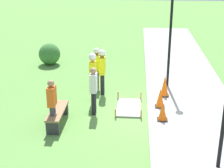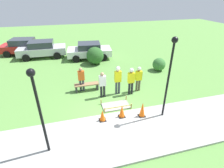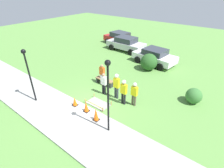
# 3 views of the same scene
# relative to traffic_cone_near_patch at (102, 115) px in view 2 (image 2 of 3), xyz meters

# --- Properties ---
(ground_plane) EXTENTS (60.00, 60.00, 0.00)m
(ground_plane) POSITION_rel_traffic_cone_near_patch_xyz_m (0.50, 0.45, -0.40)
(ground_plane) COLOR #5B8E42
(sidewalk) EXTENTS (28.00, 3.14, 0.10)m
(sidewalk) POSITION_rel_traffic_cone_near_patch_xyz_m (0.50, -1.12, -0.35)
(sidewalk) COLOR #9E9E99
(sidewalk) RESTS_ON ground_plane
(wet_concrete_patch) EXTENTS (1.57, 0.90, 0.32)m
(wet_concrete_patch) POSITION_rel_traffic_cone_near_patch_xyz_m (1.01, 1.10, -0.36)
(wet_concrete_patch) COLOR gray
(wet_concrete_patch) RESTS_ON ground_plane
(traffic_cone_near_patch) EXTENTS (0.34, 0.34, 0.61)m
(traffic_cone_near_patch) POSITION_rel_traffic_cone_near_patch_xyz_m (0.00, 0.00, 0.00)
(traffic_cone_near_patch) COLOR black
(traffic_cone_near_patch) RESTS_ON sidewalk
(traffic_cone_far_patch) EXTENTS (0.34, 0.34, 0.69)m
(traffic_cone_far_patch) POSITION_rel_traffic_cone_near_patch_xyz_m (1.01, 0.02, 0.04)
(traffic_cone_far_patch) COLOR black
(traffic_cone_far_patch) RESTS_ON sidewalk
(traffic_cone_sidewalk_edge) EXTENTS (0.34, 0.34, 0.82)m
(traffic_cone_sidewalk_edge) POSITION_rel_traffic_cone_near_patch_xyz_m (2.02, -0.20, 0.10)
(traffic_cone_sidewalk_edge) COLOR black
(traffic_cone_sidewalk_edge) RESTS_ON sidewalk
(park_bench) EXTENTS (1.57, 0.44, 0.48)m
(park_bench) POSITION_rel_traffic_cone_near_patch_xyz_m (-0.32, 3.35, -0.07)
(park_bench) COLOR #2D2D33
(park_bench) RESTS_ON ground_plane
(worker_supervisor) EXTENTS (0.40, 0.24, 1.68)m
(worker_supervisor) POSITION_rel_traffic_cone_near_patch_xyz_m (2.90, 2.45, 0.59)
(worker_supervisor) COLOR brown
(worker_supervisor) RESTS_ON ground_plane
(worker_assistant) EXTENTS (0.40, 0.26, 1.78)m
(worker_assistant) POSITION_rel_traffic_cone_near_patch_xyz_m (2.28, 2.17, 0.66)
(worker_assistant) COLOR black
(worker_assistant) RESTS_ON ground_plane
(worker_trainee) EXTENTS (0.40, 0.27, 1.86)m
(worker_trainee) POSITION_rel_traffic_cone_near_patch_xyz_m (1.51, 2.43, 0.72)
(worker_trainee) COLOR #383D47
(worker_trainee) RESTS_ON ground_plane
(bystander_in_orange_shirt) EXTENTS (0.40, 0.22, 1.61)m
(bystander_in_orange_shirt) POSITION_rel_traffic_cone_near_patch_xyz_m (-0.61, 3.42, 0.50)
(bystander_in_orange_shirt) COLOR #383D47
(bystander_in_orange_shirt) RESTS_ON ground_plane
(bystander_in_gray_shirt) EXTENTS (0.40, 0.22, 1.65)m
(bystander_in_gray_shirt) POSITION_rel_traffic_cone_near_patch_xyz_m (0.52, 2.28, 0.53)
(bystander_in_gray_shirt) COLOR black
(bystander_in_gray_shirt) RESTS_ON ground_plane
(lamppost_near) EXTENTS (0.28, 0.28, 4.03)m
(lamppost_near) POSITION_rel_traffic_cone_near_patch_xyz_m (3.09, -0.39, 2.33)
(lamppost_near) COLOR black
(lamppost_near) RESTS_ON sidewalk
(lamppost_far) EXTENTS (0.28, 0.28, 3.56)m
(lamppost_far) POSITION_rel_traffic_cone_near_patch_xyz_m (-2.49, -1.24, 2.06)
(lamppost_far) COLOR black
(lamppost_far) RESTS_ON sidewalk
(parked_car_red) EXTENTS (4.56, 2.68, 1.58)m
(parked_car_red) POSITION_rel_traffic_cone_near_patch_xyz_m (-5.51, 12.65, 0.41)
(parked_car_red) COLOR red
(parked_car_red) RESTS_ON ground_plane
(parked_car_silver) EXTENTS (4.53, 2.30, 1.59)m
(parked_car_silver) POSITION_rel_traffic_cone_near_patch_xyz_m (-3.58, 11.14, 0.42)
(parked_car_silver) COLOR #BCBCC1
(parked_car_silver) RESTS_ON ground_plane
(parked_car_white) EXTENTS (4.29, 2.57, 1.49)m
(parked_car_white) POSITION_rel_traffic_cone_near_patch_xyz_m (0.83, 9.59, 0.37)
(parked_car_white) COLOR white
(parked_car_white) RESTS_ON ground_plane
(shrub_rounded_near) EXTENTS (1.52, 1.52, 1.52)m
(shrub_rounded_near) POSITION_rel_traffic_cone_near_patch_xyz_m (1.08, 7.93, 0.36)
(shrub_rounded_near) COLOR #285623
(shrub_rounded_near) RESTS_ON ground_plane
(shrub_rounded_mid) EXTENTS (1.04, 1.04, 1.04)m
(shrub_rounded_mid) POSITION_rel_traffic_cone_near_patch_xyz_m (5.85, 5.12, 0.12)
(shrub_rounded_mid) COLOR #387033
(shrub_rounded_mid) RESTS_ON ground_plane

